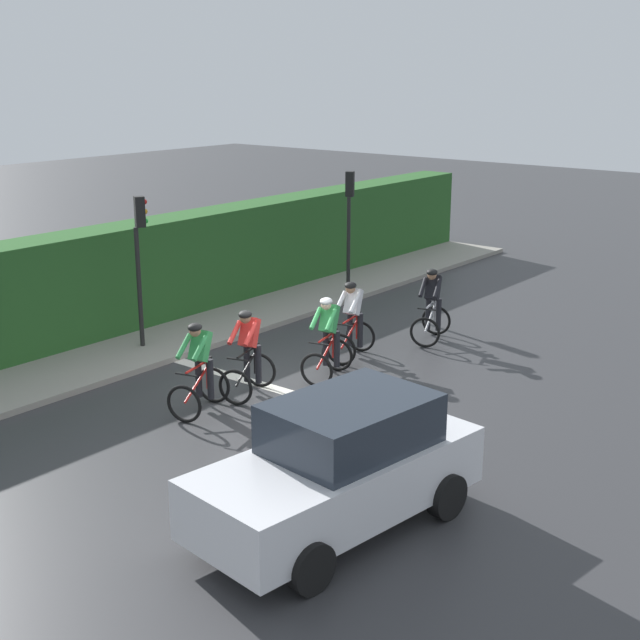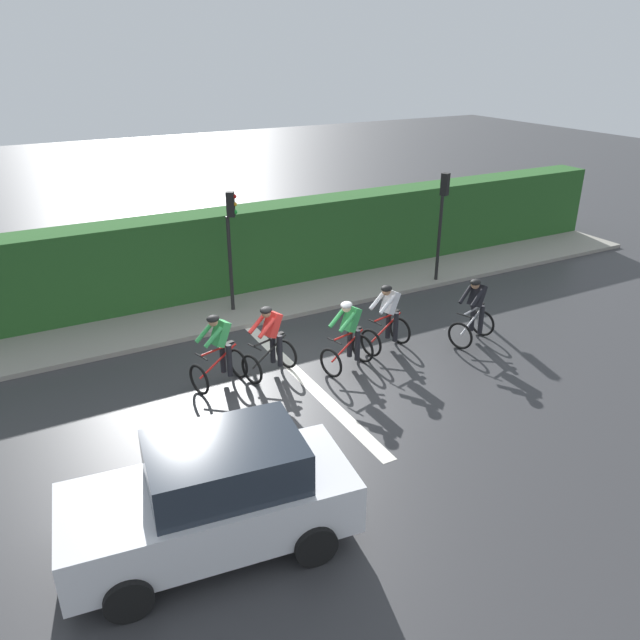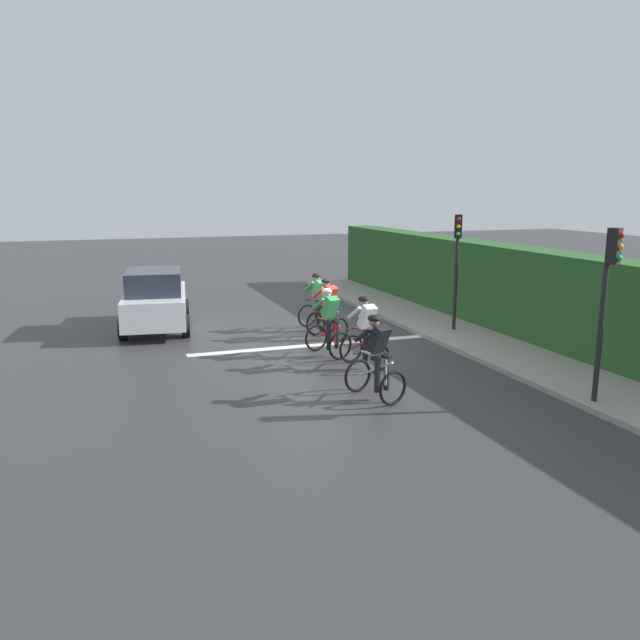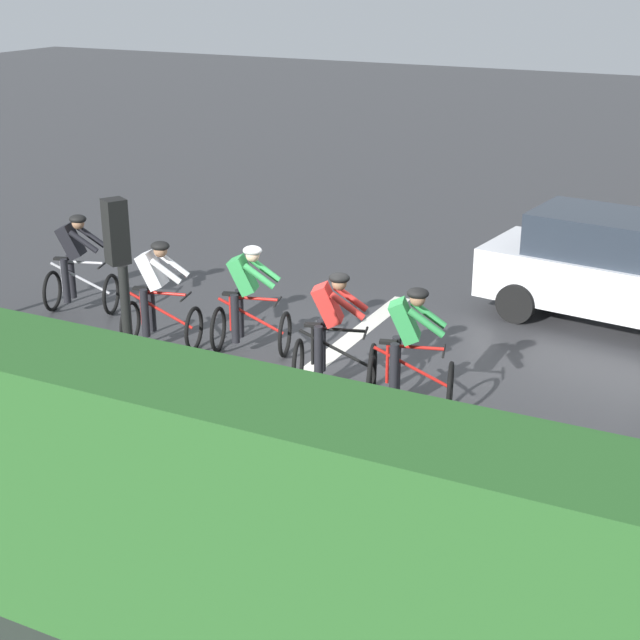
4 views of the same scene
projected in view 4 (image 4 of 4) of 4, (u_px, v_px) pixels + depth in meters
The scene contains 9 objects.
ground_plane at pixel (316, 372), 13.54m from camera, with size 80.00×80.00×0.00m, color #333335.
road_marking_stop_line at pixel (310, 371), 13.58m from camera, with size 7.00×0.30×0.01m, color silver.
cyclist_lead at pixel (77, 266), 15.56m from camera, with size 0.98×1.24×1.66m.
cyclist_second at pixel (158, 297), 14.14m from camera, with size 0.91×1.21×1.66m.
cyclist_mid at pixel (248, 302), 13.92m from camera, with size 0.94×1.22×1.66m.
cyclist_fourth at pixel (332, 334), 12.74m from camera, with size 0.97×1.23×1.66m.
cyclist_trailing at pixel (409, 352), 12.17m from camera, with size 0.95×1.23×1.66m.
car_white at pixel (611, 270), 15.13m from camera, with size 2.27×4.28×1.76m.
traffic_light_near_crossing at pixel (124, 310), 9.47m from camera, with size 0.27×0.29×3.34m.
Camera 4 is at (-11.04, -5.64, 5.49)m, focal length 53.64 mm.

